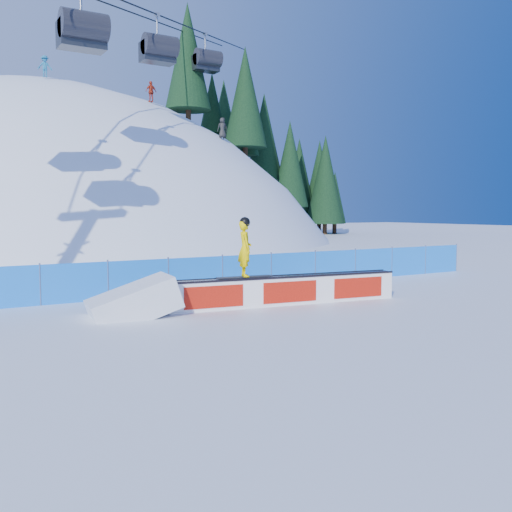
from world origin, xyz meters
TOP-DOWN VIEW (x-y plane):
  - ground at (0.00, 0.00)m, footprint 160.00×160.00m
  - snow_hill at (0.00, 42.00)m, footprint 64.00×64.00m
  - treeline at (24.05, 41.14)m, footprint 22.01×12.74m
  - safety_fence at (0.00, 4.50)m, footprint 22.05×0.05m
  - chairlift at (4.74, 27.49)m, footprint 40.80×41.70m
  - rail_box at (-0.75, 0.92)m, footprint 7.22×1.45m
  - snow_ramp at (-5.22, 1.52)m, footprint 2.56×1.79m
  - snowboarder at (-2.07, 1.10)m, footprint 1.67×0.67m
  - distant_skiers at (1.43, 30.31)m, footprint 21.07×9.45m

SIDE VIEW (x-z plane):
  - snow_hill at x=0.00m, z-range -50.00..14.00m
  - ground at x=0.00m, z-range 0.00..0.00m
  - snow_ramp at x=-5.22m, z-range -0.74..0.74m
  - rail_box at x=-0.75m, z-range -0.01..0.86m
  - safety_fence at x=0.00m, z-range -0.05..1.25m
  - snowboarder at x=-2.07m, z-range 0.85..2.58m
  - treeline at x=24.05m, z-range -1.23..19.17m
  - distant_skiers at x=1.43m, z-range 8.10..14.61m
  - chairlift at x=4.74m, z-range 5.89..27.89m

